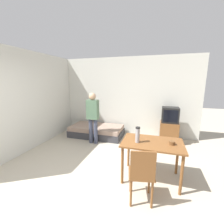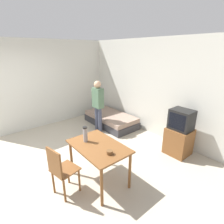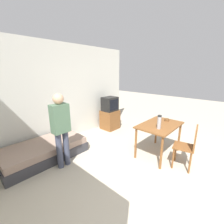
# 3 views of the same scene
# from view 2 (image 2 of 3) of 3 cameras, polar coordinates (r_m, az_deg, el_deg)

# --- Properties ---
(ground_plane) EXTENTS (20.00, 20.00, 0.00)m
(ground_plane) POSITION_cam_2_polar(r_m,az_deg,el_deg) (4.27, -24.03, -16.26)
(ground_plane) COLOR #B2A893
(wall_back) EXTENTS (5.19, 0.06, 2.70)m
(wall_back) POSITION_cam_2_polar(r_m,az_deg,el_deg) (5.40, 9.45, 8.37)
(wall_back) COLOR silver
(wall_back) RESTS_ON ground_plane
(wall_left) EXTENTS (0.06, 4.27, 2.70)m
(wall_left) POSITION_cam_2_polar(r_m,az_deg,el_deg) (6.15, -16.88, 9.17)
(wall_left) COLOR silver
(wall_left) RESTS_ON ground_plane
(daybed) EXTENTS (1.81, 0.94, 0.36)m
(daybed) POSITION_cam_2_polar(r_m,az_deg,el_deg) (5.85, -0.39, -2.45)
(daybed) COLOR #333338
(daybed) RESTS_ON ground_plane
(tv) EXTENTS (0.53, 0.51, 1.12)m
(tv) POSITION_cam_2_polar(r_m,az_deg,el_deg) (4.43, 21.15, -6.72)
(tv) COLOR brown
(tv) RESTS_ON ground_plane
(dining_table) EXTENTS (1.13, 0.74, 0.77)m
(dining_table) POSITION_cam_2_polar(r_m,az_deg,el_deg) (3.25, -4.41, -12.38)
(dining_table) COLOR brown
(dining_table) RESTS_ON ground_plane
(wooden_chair) EXTENTS (0.46, 0.46, 0.93)m
(wooden_chair) POSITION_cam_2_polar(r_m,az_deg,el_deg) (3.14, -16.46, -17.47)
(wooden_chair) COLOR brown
(wooden_chair) RESTS_ON ground_plane
(person_standing) EXTENTS (0.34, 0.21, 1.56)m
(person_standing) POSITION_cam_2_polar(r_m,az_deg,el_deg) (5.16, -4.61, 2.89)
(person_standing) COLOR #3D4256
(person_standing) RESTS_ON ground_plane
(thermos_flask) EXTENTS (0.08, 0.08, 0.30)m
(thermos_flask) POSITION_cam_2_polar(r_m,az_deg,el_deg) (3.27, -8.73, -6.97)
(thermos_flask) COLOR #99999E
(thermos_flask) RESTS_ON dining_table
(mate_bowl) EXTENTS (0.11, 0.11, 0.06)m
(mate_bowl) POSITION_cam_2_polar(r_m,az_deg,el_deg) (2.93, -0.75, -13.03)
(mate_bowl) COLOR brown
(mate_bowl) RESTS_ON dining_table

